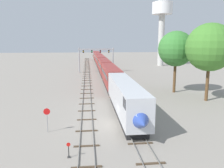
# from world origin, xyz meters

# --- Properties ---
(ground_plane) EXTENTS (400.00, 400.00, 0.00)m
(ground_plane) POSITION_xyz_m (0.00, 0.00, 0.00)
(ground_plane) COLOR gray
(track_main) EXTENTS (2.60, 200.00, 0.16)m
(track_main) POSITION_xyz_m (2.00, 60.00, 0.07)
(track_main) COLOR slate
(track_main) RESTS_ON ground
(track_near) EXTENTS (2.60, 160.00, 0.16)m
(track_near) POSITION_xyz_m (-3.50, 40.00, 0.07)
(track_near) COLOR slate
(track_near) RESTS_ON ground
(passenger_train) EXTENTS (3.04, 123.85, 4.80)m
(passenger_train) POSITION_xyz_m (2.00, 55.62, 2.61)
(passenger_train) COLOR silver
(passenger_train) RESTS_ON ground
(signal_gantry) EXTENTS (12.10, 0.49, 8.42)m
(signal_gantry) POSITION_xyz_m (-0.25, 50.78, 6.15)
(signal_gantry) COLOR #999BA0
(signal_gantry) RESTS_ON ground
(water_tower) EXTENTS (8.70, 8.70, 27.90)m
(water_tower) POSITION_xyz_m (28.65, 70.52, 21.41)
(water_tower) COLOR beige
(water_tower) RESTS_ON ground
(switch_stand) EXTENTS (0.36, 0.24, 1.46)m
(switch_stand) POSITION_xyz_m (-5.10, -8.11, 0.52)
(switch_stand) COLOR black
(switch_stand) RESTS_ON ground
(stop_sign) EXTENTS (0.76, 0.08, 2.88)m
(stop_sign) POSITION_xyz_m (-8.00, -1.80, 1.87)
(stop_sign) COLOR gray
(stop_sign) RESTS_ON ground
(trackside_tree_left) EXTENTS (8.27, 8.27, 13.56)m
(trackside_tree_left) POSITION_xyz_m (17.73, 10.17, 9.41)
(trackside_tree_left) COLOR brown
(trackside_tree_left) RESTS_ON ground
(trackside_tree_mid) EXTENTS (7.15, 7.15, 12.53)m
(trackside_tree_mid) POSITION_xyz_m (14.59, 17.51, 8.93)
(trackside_tree_mid) COLOR brown
(trackside_tree_mid) RESTS_ON ground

